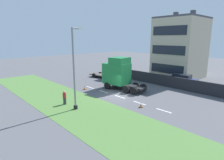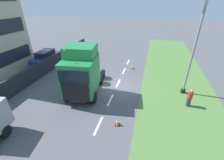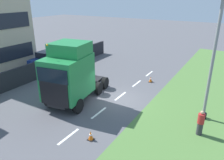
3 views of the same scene
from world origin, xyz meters
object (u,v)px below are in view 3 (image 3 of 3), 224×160
lorry_cab (70,75)px  pedestrian (200,123)px  lamp_post (211,64)px  traffic_cone_trailing (91,135)px  traffic_cone_lead (151,79)px  parked_car (49,59)px

lorry_cab → pedestrian: 9.32m
lamp_post → pedestrian: (-0.16, 2.08, -3.02)m
pedestrian → traffic_cone_trailing: 6.43m
pedestrian → traffic_cone_trailing: size_ratio=2.73×
lorry_cab → lamp_post: (-9.00, -2.79, 1.46)m
pedestrian → lamp_post: bearing=-85.6°
traffic_cone_lead → traffic_cone_trailing: 10.17m
lamp_post → traffic_cone_trailing: (5.08, 5.77, -3.51)m
traffic_cone_trailing → lorry_cab: bearing=-37.2°
traffic_cone_trailing → pedestrian: bearing=-144.8°
parked_car → traffic_cone_lead: (-11.77, -1.55, -0.66)m
lorry_cab → traffic_cone_lead: 8.29m
traffic_cone_trailing → lamp_post: bearing=-131.4°
pedestrian → traffic_cone_trailing: (5.24, 3.70, -0.49)m
lorry_cab → traffic_cone_trailing: size_ratio=11.42×
lamp_post → traffic_cone_lead: lamp_post is taller
lorry_cab → pedestrian: (-9.16, -0.72, -1.56)m
lorry_cab → traffic_cone_trailing: bearing=134.4°
traffic_cone_trailing → traffic_cone_lead: bearing=-88.2°
pedestrian → traffic_cone_trailing: pedestrian is taller
parked_car → pedestrian: bearing=159.0°
pedestrian → traffic_cone_lead: size_ratio=2.73×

